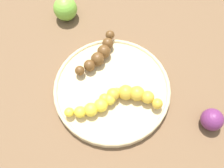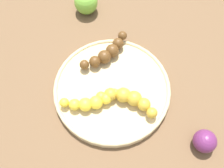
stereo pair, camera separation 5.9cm
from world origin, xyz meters
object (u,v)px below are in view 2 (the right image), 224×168
at_px(fruit_bowl, 112,89).
at_px(plum_purple, 205,141).
at_px(banana_spotted, 128,99).
at_px(apple_green, 86,2).
at_px(banana_yellow, 90,102).
at_px(banana_overripe, 107,53).

height_order(fruit_bowl, plum_purple, plum_purple).
distance_m(banana_spotted, apple_green, 0.32).
xyz_separation_m(banana_yellow, apple_green, (0.31, 0.07, -0.00)).
bearing_deg(apple_green, banana_overripe, -152.50).
bearing_deg(plum_purple, banana_spotted, 67.90).
bearing_deg(fruit_bowl, plum_purple, -115.62).
bearing_deg(fruit_bowl, apple_green, 23.57).
height_order(fruit_bowl, banana_spotted, banana_spotted).
bearing_deg(fruit_bowl, banana_yellow, 139.66).
distance_m(fruit_bowl, banana_overripe, 0.09).
xyz_separation_m(banana_overripe, apple_green, (0.17, 0.09, -0.00)).
bearing_deg(plum_purple, banana_overripe, 51.67).
distance_m(banana_yellow, apple_green, 0.31).
relative_size(apple_green, plum_purple, 1.31).
relative_size(banana_yellow, apple_green, 2.00).
bearing_deg(banana_yellow, plum_purple, 59.09).
height_order(banana_spotted, banana_overripe, banana_spotted).
height_order(banana_spotted, plum_purple, banana_spotted).
xyz_separation_m(apple_green, plum_purple, (-0.36, -0.33, -0.01)).
xyz_separation_m(banana_spotted, plum_purple, (-0.07, -0.18, -0.01)).
height_order(banana_overripe, plum_purple, banana_overripe).
bearing_deg(banana_spotted, banana_yellow, 113.10).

